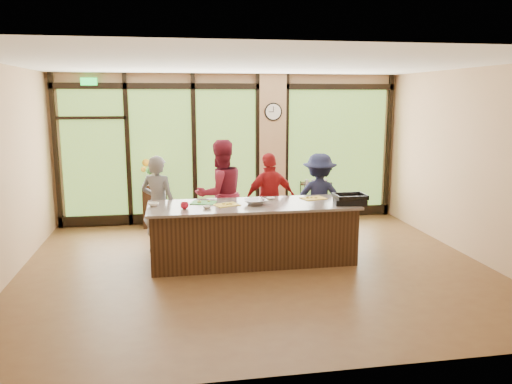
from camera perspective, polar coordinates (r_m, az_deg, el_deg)
name	(u,v)px	position (r m, az deg, el deg)	size (l,w,h in m)	color
floor	(256,267)	(7.66, -0.02, -8.59)	(7.00, 7.00, 0.00)	#56371E
ceiling	(256,64)	(7.24, -0.02, 14.42)	(7.00, 7.00, 0.00)	white
back_wall	(231,149)	(10.25, -2.88, 4.95)	(7.00, 7.00, 0.00)	tan
left_wall	(0,176)	(7.55, -27.23, 1.65)	(6.00, 6.00, 0.00)	tan
right_wall	(474,164)	(8.61, 23.64, 2.94)	(6.00, 6.00, 0.00)	tan
window_wall	(239,154)	(10.23, -1.93, 4.36)	(6.90, 0.12, 3.00)	tan
island_base	(253,234)	(7.81, -0.39, -4.82)	(3.10, 1.00, 0.88)	#321E10
countertop	(253,205)	(7.70, -0.40, -1.52)	(3.20, 1.10, 0.04)	gray
wall_clock	(273,112)	(10.20, 1.98, 9.15)	(0.36, 0.04, 0.36)	black
cook_left	(158,204)	(8.36, -11.11, -1.38)	(0.59, 0.39, 1.62)	slate
cook_midleft	(220,194)	(8.48, -4.08, -0.23)	(0.90, 0.70, 1.85)	maroon
cook_midright	(270,200)	(8.59, 1.61, -0.87)	(0.94, 0.39, 1.61)	maroon
cook_right	(319,198)	(8.85, 7.22, -0.70)	(1.02, 0.59, 1.58)	#181B35
roasting_pan	(350,201)	(7.82, 10.68, -1.04)	(0.48, 0.37, 0.08)	black
mixing_bowl	(255,202)	(7.64, -0.09, -1.14)	(0.34, 0.34, 0.08)	silver
cutting_board_left	(204,203)	(7.81, -6.02, -1.21)	(0.38, 0.28, 0.01)	#348D33
cutting_board_center	(227,205)	(7.62, -3.37, -1.46)	(0.36, 0.27, 0.01)	gold
cutting_board_right	(313,198)	(8.15, 6.57, -0.71)	(0.37, 0.28, 0.01)	gold
prep_bowl_near	(154,204)	(7.70, -11.62, -1.40)	(0.16, 0.16, 0.05)	white
prep_bowl_mid	(207,207)	(7.43, -5.61, -1.71)	(0.13, 0.13, 0.04)	white
prep_bowl_far	(271,198)	(8.04, 1.68, -0.73)	(0.13, 0.13, 0.03)	white
red_ramekin	(185,206)	(7.42, -8.17, -1.56)	(0.12, 0.12, 0.10)	red
flower_stand	(155,205)	(10.10, -11.44, -1.47)	(0.43, 0.43, 0.87)	#321E10
flower_vase	(154,176)	(9.99, -11.57, 1.78)	(0.28, 0.28, 0.29)	olive
bar_cart	(316,195)	(10.50, 6.84, -0.40)	(0.72, 0.56, 0.86)	#321E10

